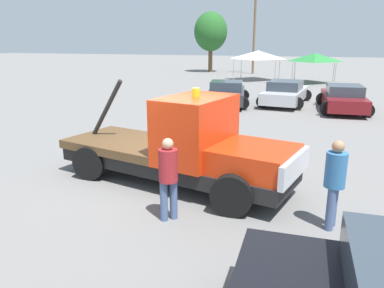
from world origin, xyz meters
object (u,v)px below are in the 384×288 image
(person_near_truck, at_px, (335,179))
(utility_pole, at_px, (255,28))
(parked_car_charcoal, at_px, (227,93))
(canopy_tent_white, at_px, (258,55))
(person_at_hood, at_px, (168,174))
(tree_left, at_px, (211,32))
(parked_car_maroon, at_px, (343,98))
(canopy_tent_green, at_px, (315,57))
(tow_truck, at_px, (186,148))
(parked_car_silver, at_px, (285,93))

(person_near_truck, relative_size, utility_pole, 0.20)
(parked_car_charcoal, relative_size, canopy_tent_white, 1.27)
(person_at_hood, distance_m, tree_left, 36.74)
(parked_car_maroon, distance_m, tree_left, 25.39)
(canopy_tent_green, height_order, tree_left, tree_left)
(parked_car_maroon, xyz_separation_m, utility_pole, (-8.00, 20.86, 4.05))
(parked_car_charcoal, bearing_deg, canopy_tent_white, -8.00)
(person_near_truck, bearing_deg, canopy_tent_white, -64.42)
(canopy_tent_white, height_order, canopy_tent_green, canopy_tent_white)
(tow_truck, height_order, parked_car_silver, tow_truck)
(parked_car_silver, xyz_separation_m, canopy_tent_green, (1.35, 11.87, 1.47))
(canopy_tent_green, bearing_deg, canopy_tent_white, 168.86)
(canopy_tent_white, distance_m, utility_pole, 7.43)
(person_at_hood, relative_size, utility_pole, 0.19)
(parked_car_charcoal, relative_size, canopy_tent_green, 1.39)
(tow_truck, height_order, tree_left, tree_left)
(tow_truck, height_order, parked_car_maroon, tow_truck)
(utility_pole, bearing_deg, tree_left, 172.67)
(person_near_truck, bearing_deg, person_at_hood, 25.78)
(utility_pole, bearing_deg, parked_car_silver, -75.65)
(person_near_truck, height_order, tree_left, tree_left)
(person_near_truck, xyz_separation_m, utility_pole, (-7.08, 34.19, 3.69))
(person_near_truck, xyz_separation_m, tree_left, (-12.04, 34.83, 3.41))
(parked_car_maroon, height_order, canopy_tent_white, canopy_tent_white)
(parked_car_silver, bearing_deg, parked_car_maroon, -105.99)
(tow_truck, relative_size, parked_car_charcoal, 1.37)
(person_at_hood, bearing_deg, tow_truck, -33.89)
(parked_car_charcoal, relative_size, utility_pole, 0.52)
(tow_truck, height_order, person_at_hood, tow_truck)
(parked_car_charcoal, bearing_deg, person_near_truck, -168.67)
(person_at_hood, xyz_separation_m, parked_car_silver, (1.04, 15.15, -0.33))
(utility_pole, bearing_deg, person_at_hood, -83.46)
(parked_car_maroon, height_order, tree_left, tree_left)
(canopy_tent_white, xyz_separation_m, canopy_tent_green, (4.89, -0.96, -0.12))
(parked_car_silver, height_order, parked_car_maroon, same)
(parked_car_charcoal, distance_m, tree_left, 22.95)
(canopy_tent_green, bearing_deg, parked_car_silver, -96.48)
(parked_car_maroon, bearing_deg, parked_car_silver, 64.71)
(person_at_hood, distance_m, parked_car_silver, 15.19)
(parked_car_silver, bearing_deg, person_at_hood, -178.21)
(canopy_tent_white, distance_m, canopy_tent_green, 4.99)
(canopy_tent_white, relative_size, canopy_tent_green, 1.10)
(parked_car_silver, bearing_deg, tow_truck, -179.97)
(person_at_hood, height_order, tree_left, tree_left)
(canopy_tent_green, xyz_separation_m, tree_left, (-11.35, 8.45, 2.29))
(canopy_tent_green, distance_m, tree_left, 14.33)
(parked_car_silver, distance_m, canopy_tent_green, 12.04)
(person_near_truck, xyz_separation_m, parked_car_silver, (-2.04, 14.51, -0.36))
(parked_car_maroon, distance_m, canopy_tent_white, 15.53)
(parked_car_maroon, bearing_deg, tree_left, 27.49)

